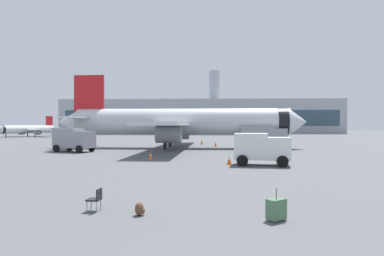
# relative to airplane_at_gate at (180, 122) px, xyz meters

# --- Properties ---
(airplane_at_gate) EXTENTS (35.71, 32.15, 10.50)m
(airplane_at_gate) POSITION_rel_airplane_at_gate_xyz_m (0.00, 0.00, 0.00)
(airplane_at_gate) COLOR silver
(airplane_at_gate) RESTS_ON ground
(airplane_taxiing) EXTENTS (17.81, 19.46, 5.90)m
(airplane_taxiing) POSITION_rel_airplane_at_gate_xyz_m (-45.59, 42.76, -1.60)
(airplane_taxiing) COLOR silver
(airplane_taxiing) RESTS_ON ground
(service_truck) EXTENTS (5.24, 3.71, 2.90)m
(service_truck) POSITION_rel_airplane_at_gate_xyz_m (-12.38, -7.33, -2.05)
(service_truck) COLOR gray
(service_truck) RESTS_ON ground
(fuel_truck) EXTENTS (6.38, 3.76, 3.20)m
(fuel_truck) POSITION_rel_airplane_at_gate_xyz_m (11.47, -2.08, -1.88)
(fuel_truck) COLOR gray
(fuel_truck) RESTS_ON ground
(cargo_van) EXTENTS (4.66, 2.92, 2.60)m
(cargo_van) POSITION_rel_airplane_at_gate_xyz_m (8.20, -19.84, -2.21)
(cargo_van) COLOR white
(cargo_van) RESTS_ON ground
(safety_cone_near) EXTENTS (0.44, 0.44, 0.78)m
(safety_cone_near) POSITION_rel_airplane_at_gate_xyz_m (3.01, 8.85, -3.27)
(safety_cone_near) COLOR #F2590C
(safety_cone_near) RESTS_ON ground
(safety_cone_mid) EXTENTS (0.44, 0.44, 0.73)m
(safety_cone_mid) POSITION_rel_airplane_at_gate_xyz_m (5.63, -19.41, -3.30)
(safety_cone_mid) COLOR #F2590C
(safety_cone_mid) RESTS_ON ground
(safety_cone_far) EXTENTS (0.44, 0.44, 0.76)m
(safety_cone_far) POSITION_rel_airplane_at_gate_xyz_m (5.21, 3.79, -3.28)
(safety_cone_far) COLOR #F2590C
(safety_cone_far) RESTS_ON ground
(safety_cone_outer) EXTENTS (0.44, 0.44, 0.82)m
(safety_cone_outer) POSITION_rel_airplane_at_gate_xyz_m (-1.43, -16.33, -3.25)
(safety_cone_outer) COLOR #F2590C
(safety_cone_outer) RESTS_ON ground
(rolling_suitcase) EXTENTS (0.75, 0.70, 1.10)m
(rolling_suitcase) POSITION_rel_airplane_at_gate_xyz_m (6.13, -35.46, -3.27)
(rolling_suitcase) COLOR #476B4C
(rolling_suitcase) RESTS_ON ground
(traveller_backpack) EXTENTS (0.36, 0.40, 0.48)m
(traveller_backpack) POSITION_rel_airplane_at_gate_xyz_m (1.33, -35.03, -3.42)
(traveller_backpack) COLOR brown
(traveller_backpack) RESTS_ON ground
(gate_chair) EXTENTS (0.52, 0.52, 0.86)m
(gate_chair) POSITION_rel_airplane_at_gate_xyz_m (-0.46, -34.51, -3.16)
(gate_chair) COLOR black
(gate_chair) RESTS_ON ground
(terminal_building) EXTENTS (108.13, 20.56, 25.11)m
(terminal_building) POSITION_rel_airplane_at_gate_xyz_m (1.55, 87.03, 3.00)
(terminal_building) COLOR #9EA3AD
(terminal_building) RESTS_ON ground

